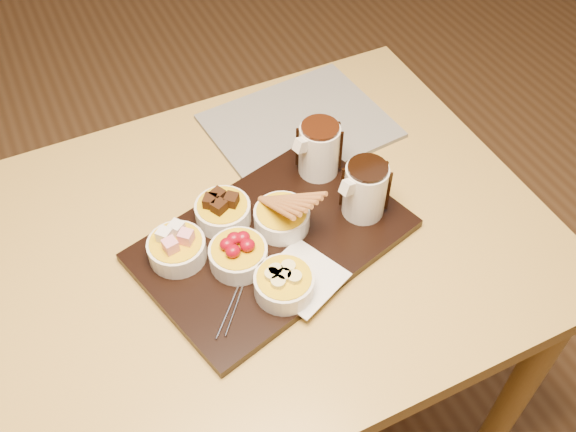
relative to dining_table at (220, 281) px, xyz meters
name	(u,v)px	position (x,y,z in m)	size (l,w,h in m)	color
ground	(240,422)	(0.00, 0.00, -0.65)	(5.00, 5.00, 0.00)	brown
dining_table	(220,281)	(0.00, 0.00, 0.00)	(1.20, 0.80, 0.75)	gold
serving_board	(273,240)	(0.10, -0.03, 0.11)	(0.46, 0.30, 0.02)	black
napkin	(302,277)	(0.11, -0.13, 0.12)	(0.12, 0.12, 0.00)	white
bowl_marshmallows	(177,249)	(-0.07, 0.00, 0.14)	(0.10, 0.10, 0.04)	white
bowl_cake	(223,212)	(0.04, 0.04, 0.14)	(0.10, 0.10, 0.04)	white
bowl_strawberries	(238,256)	(0.02, -0.06, 0.14)	(0.10, 0.10, 0.04)	white
bowl_biscotti	(282,218)	(0.12, -0.01, 0.14)	(0.10, 0.10, 0.04)	white
bowl_bananas	(284,284)	(0.07, -0.14, 0.14)	(0.10, 0.10, 0.04)	white
pitcher_dark_chocolate	(365,190)	(0.27, -0.05, 0.17)	(0.08, 0.08, 0.11)	silver
pitcher_milk_chocolate	(319,150)	(0.25, 0.08, 0.17)	(0.08, 0.08, 0.11)	silver
fondue_skewers	(244,274)	(0.02, -0.09, 0.12)	(0.26, 0.03, 0.01)	silver
newspaper	(299,126)	(0.28, 0.23, 0.10)	(0.35, 0.28, 0.01)	beige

